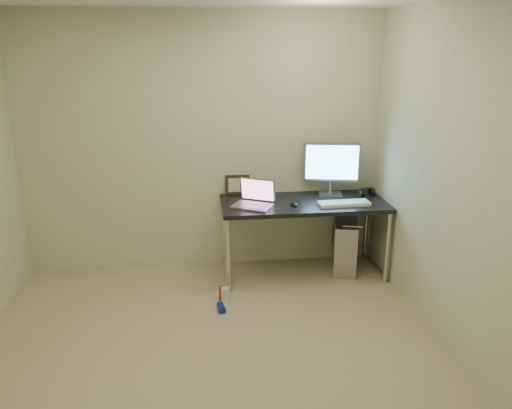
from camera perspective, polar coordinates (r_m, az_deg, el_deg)
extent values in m
plane|color=tan|center=(3.76, -5.11, -17.74)|extent=(3.50, 3.50, 0.00)
cube|color=beige|center=(4.90, -6.14, 6.75)|extent=(3.50, 0.02, 2.50)
cube|color=beige|center=(3.66, 22.81, 1.67)|extent=(0.02, 3.50, 2.50)
cube|color=black|center=(4.80, 5.46, 0.11)|extent=(1.58, 0.69, 0.04)
cylinder|color=silver|center=(4.55, -3.19, -5.88)|extent=(0.04, 0.04, 0.71)
cylinder|color=silver|center=(5.11, -3.61, -3.15)|extent=(0.04, 0.04, 0.71)
cylinder|color=silver|center=(4.86, 14.77, -4.88)|extent=(0.04, 0.04, 0.71)
cylinder|color=silver|center=(5.39, 12.49, -2.43)|extent=(0.04, 0.04, 0.71)
cylinder|color=silver|center=(4.94, -3.35, -7.39)|extent=(0.04, 0.61, 0.04)
cylinder|color=silver|center=(5.23, 13.35, -6.40)|extent=(0.04, 0.61, 0.04)
cube|color=#A7A7AC|center=(5.11, 10.12, -4.61)|extent=(0.33, 0.53, 0.52)
cylinder|color=#A2A3AA|center=(4.82, 10.98, -2.47)|extent=(0.18, 0.07, 0.02)
cylinder|color=#A2A3AA|center=(5.19, 9.65, -0.91)|extent=(0.18, 0.07, 0.02)
cylinder|color=black|center=(5.26, 8.92, -2.19)|extent=(0.01, 0.16, 0.69)
cylinder|color=black|center=(5.28, 9.91, -2.42)|extent=(0.02, 0.11, 0.71)
cylinder|color=red|center=(4.53, -3.84, -10.11)|extent=(0.08, 0.08, 0.12)
cylinder|color=white|center=(4.51, -3.54, -10.22)|extent=(0.09, 0.09, 0.13)
cylinder|color=#0E1EA4|center=(4.38, -4.00, -11.66)|extent=(0.08, 0.12, 0.06)
cube|color=#A2A3AA|center=(4.60, -0.44, -0.19)|extent=(0.42, 0.38, 0.02)
cube|color=gray|center=(4.60, -0.44, -0.06)|extent=(0.37, 0.33, 0.00)
cube|color=gray|center=(4.69, 0.18, 1.70)|extent=(0.33, 0.21, 0.22)
cube|color=#864F72|center=(4.68, 0.20, 1.67)|extent=(0.30, 0.18, 0.19)
cube|color=#A2A3AA|center=(5.04, 8.48, 1.23)|extent=(0.25, 0.20, 0.02)
cylinder|color=#A2A3AA|center=(5.04, 8.46, 2.04)|extent=(0.04, 0.04, 0.12)
cube|color=#A2A3AA|center=(4.97, 8.62, 4.82)|extent=(0.56, 0.14, 0.39)
cube|color=#55A7E3|center=(4.95, 8.69, 4.77)|extent=(0.50, 0.10, 0.33)
cube|color=white|center=(4.74, 10.00, 0.13)|extent=(0.49, 0.18, 0.03)
ellipsoid|color=black|center=(4.84, 12.22, 0.42)|extent=(0.07, 0.11, 0.04)
ellipsoid|color=black|center=(4.66, 4.36, 0.09)|extent=(0.07, 0.11, 0.04)
cylinder|color=black|center=(5.05, 11.91, 1.27)|extent=(0.05, 0.10, 0.09)
cylinder|color=black|center=(5.09, 13.12, 1.30)|extent=(0.05, 0.10, 0.09)
cube|color=black|center=(5.05, 12.55, 1.84)|extent=(0.12, 0.03, 0.01)
cube|color=black|center=(4.98, -2.13, 2.27)|extent=(0.25, 0.08, 0.20)
cylinder|color=silver|center=(4.95, 0.35, 1.53)|extent=(0.01, 0.01, 0.09)
cylinder|color=white|center=(4.94, 0.35, 2.13)|extent=(0.04, 0.04, 0.04)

